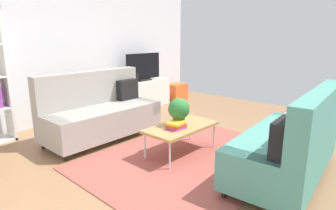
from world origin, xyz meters
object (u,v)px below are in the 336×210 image
object	(u,v)px
bottle_0	(130,78)
bottle_1	(134,79)
coffee_table	(181,128)
vase_0	(122,79)
table_book_0	(176,128)
couch_beige	(101,112)
potted_plant	(179,110)
storage_trunk	(176,92)
tv	(143,67)
bottle_2	(137,77)
couch_green	(291,143)
tv_console	(143,94)

from	to	relation	value
bottle_0	bottle_1	bearing A→B (deg)	0.00
coffee_table	vase_0	xyz separation A→B (m)	(0.97, 2.53, 0.33)
coffee_table	table_book_0	world-z (taller)	table_book_0
bottle_0	bottle_1	distance (m)	0.11
bottle_0	couch_beige	bearing A→B (deg)	-145.85
potted_plant	storage_trunk	bearing A→B (deg)	41.41
potted_plant	tv	bearing A→B (deg)	57.29
table_book_0	bottle_0	xyz separation A→B (m)	(1.27, 2.48, 0.31)
bottle_0	tv	bearing A→B (deg)	2.68
tv	table_book_0	size ratio (longest dim) A/B	4.17
bottle_2	couch_green	bearing A→B (deg)	-105.05
tv_console	bottle_2	xyz separation A→B (m)	(-0.22, -0.04, 0.42)
tv	storage_trunk	xyz separation A→B (m)	(1.10, -0.08, -0.73)
tv_console	bottle_1	world-z (taller)	bottle_1
vase_0	bottle_0	distance (m)	0.18
potted_plant	bottle_1	world-z (taller)	potted_plant
tv	vase_0	size ratio (longest dim) A/B	5.76
potted_plant	bottle_0	distance (m)	2.65
potted_plant	table_book_0	xyz separation A→B (m)	(-0.14, -0.08, -0.21)
couch_green	storage_trunk	world-z (taller)	couch_green
couch_green	bottle_0	world-z (taller)	couch_green
bottle_0	coffee_table	bearing A→B (deg)	-114.66
coffee_table	bottle_2	world-z (taller)	bottle_2
bottle_2	couch_beige	bearing A→B (deg)	-149.17
couch_green	tv	bearing A→B (deg)	67.21
potted_plant	bottle_0	bearing A→B (deg)	64.84
tv	bottle_0	distance (m)	0.47
bottle_0	bottle_1	size ratio (longest dim) A/B	1.30
vase_0	bottle_2	world-z (taller)	bottle_2
tv	storage_trunk	world-z (taller)	tv
vase_0	couch_beige	bearing A→B (deg)	-140.62
coffee_table	table_book_0	size ratio (longest dim) A/B	4.58
coffee_table	bottle_2	bearing A→B (deg)	61.47
table_book_0	vase_0	xyz separation A→B (m)	(1.12, 2.57, 0.29)
bottle_0	bottle_2	distance (m)	0.21
storage_trunk	table_book_0	xyz separation A→B (m)	(-2.80, -2.42, 0.21)
couch_beige	coffee_table	distance (m)	1.47
coffee_table	storage_trunk	distance (m)	3.57
tv_console	potted_plant	size ratio (longest dim) A/B	3.52
storage_trunk	bottle_0	world-z (taller)	bottle_0
couch_beige	potted_plant	distance (m)	1.44
storage_trunk	potted_plant	distance (m)	3.57
tv_console	storage_trunk	bearing A→B (deg)	-5.19
storage_trunk	bottle_2	world-z (taller)	bottle_2
potted_plant	table_book_0	world-z (taller)	potted_plant
potted_plant	vase_0	distance (m)	2.68
couch_beige	table_book_0	bearing A→B (deg)	98.20
tv_console	bottle_1	distance (m)	0.52
couch_beige	bottle_1	xyz separation A→B (m)	(1.61, 1.02, 0.28)
couch_beige	couch_green	world-z (taller)	same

